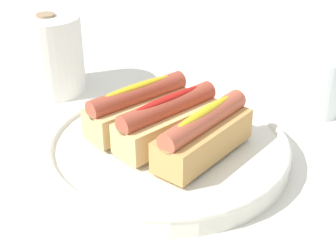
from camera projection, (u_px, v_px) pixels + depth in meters
name	position (u px, v px, depth m)	size (l,w,h in m)	color
ground_plane	(178.00, 155.00, 0.69)	(2.40, 2.40, 0.00)	silver
serving_bowl	(168.00, 148.00, 0.68)	(0.32, 0.32, 0.03)	silver
hotdog_front	(201.00, 135.00, 0.62)	(0.16, 0.09, 0.06)	tan
hotdog_back	(168.00, 121.00, 0.66)	(0.16, 0.07, 0.06)	#DBB270
hotdog_side	(138.00, 108.00, 0.69)	(0.15, 0.06, 0.06)	#DBB270
water_glass	(319.00, 89.00, 0.78)	(0.07, 0.07, 0.09)	white
paper_towel_roll	(50.00, 54.00, 0.85)	(0.11, 0.11, 0.13)	white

